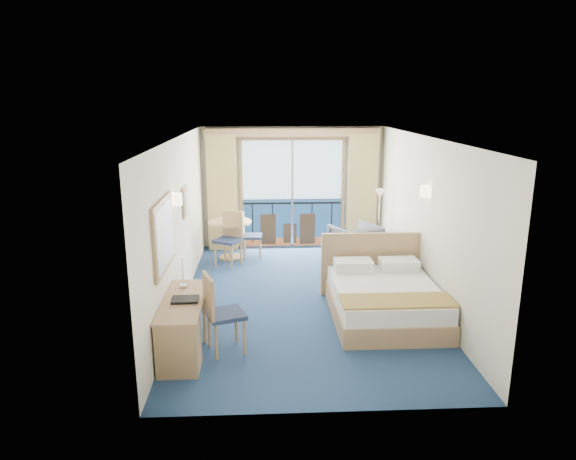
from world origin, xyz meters
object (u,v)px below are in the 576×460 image
(desk_chair, at_px, (219,309))
(bed, at_px, (384,298))
(round_table, at_px, (230,230))
(armchair, at_px, (355,243))
(floor_lamp, at_px, (379,206))
(desk, at_px, (180,336))
(nightstand, at_px, (396,267))
(table_chair_a, at_px, (248,232))
(table_chair_b, at_px, (230,235))

(desk_chair, bearing_deg, bed, -86.58)
(round_table, bearing_deg, armchair, -8.95)
(bed, relative_size, desk_chair, 1.89)
(floor_lamp, distance_m, desk, 5.62)
(desk, bearing_deg, armchair, 54.39)
(bed, relative_size, nightstand, 3.54)
(armchair, bearing_deg, nightstand, 87.76)
(nightstand, height_order, round_table, round_table)
(bed, distance_m, round_table, 4.06)
(nightstand, xyz_separation_m, desk_chair, (-3.02, -2.52, 0.32))
(nightstand, relative_size, armchair, 0.67)
(bed, distance_m, armchair, 2.75)
(armchair, distance_m, floor_lamp, 0.93)
(bed, distance_m, desk, 3.22)
(desk_chair, bearing_deg, nightstand, -69.53)
(nightstand, relative_size, desk, 0.38)
(nightstand, relative_size, table_chair_a, 0.61)
(round_table, xyz_separation_m, table_chair_a, (0.37, 0.04, -0.07))
(desk, distance_m, round_table, 4.54)
(bed, bearing_deg, floor_lamp, 79.26)
(floor_lamp, xyz_separation_m, table_chair_a, (-2.73, 0.20, -0.58))
(bed, xyz_separation_m, armchair, (0.04, 2.75, 0.09))
(desk, xyz_separation_m, desk_chair, (0.46, 0.34, 0.21))
(table_chair_a, bearing_deg, round_table, 97.78)
(floor_lamp, xyz_separation_m, table_chair_b, (-3.09, -0.25, -0.51))
(desk, bearing_deg, round_table, 85.32)
(armchair, bearing_deg, desk, 29.14)
(table_chair_a, bearing_deg, bed, -144.65)
(desk, xyz_separation_m, table_chair_b, (0.39, 4.11, 0.21))
(floor_lamp, height_order, round_table, floor_lamp)
(desk, relative_size, round_table, 1.74)
(bed, height_order, floor_lamp, floor_lamp)
(armchair, xyz_separation_m, desk_chair, (-2.48, -3.77, 0.22))
(floor_lamp, xyz_separation_m, desk, (-3.48, -4.36, -0.72))
(table_chair_b, bearing_deg, nightstand, 4.60)
(nightstand, relative_size, desk_chair, 0.53)
(armchair, bearing_deg, bed, 63.97)
(bed, distance_m, desk_chair, 2.67)
(floor_lamp, bearing_deg, bed, -100.74)
(bed, relative_size, table_chair_b, 1.90)
(desk_chair, relative_size, table_chair_a, 1.14)
(nightstand, height_order, desk, desk)
(round_table, xyz_separation_m, table_chair_b, (0.02, -0.41, 0.01))
(nightstand, distance_m, table_chair_a, 3.23)
(nightstand, bearing_deg, round_table, 151.87)
(armchair, relative_size, round_table, 0.98)
(desk, bearing_deg, nightstand, 39.38)
(desk_chair, xyz_separation_m, round_table, (-0.09, 4.18, -0.01))
(nightstand, relative_size, floor_lamp, 0.40)
(bed, height_order, armchair, bed)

